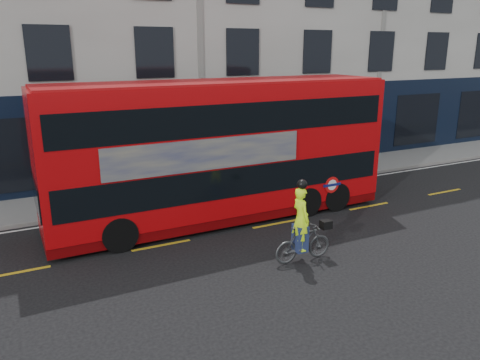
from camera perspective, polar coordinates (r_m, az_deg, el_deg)
ground at (r=14.63m, az=7.51°, el=-7.20°), size 120.00×120.00×0.00m
pavement at (r=19.99m, az=-2.89°, el=-0.54°), size 60.00×3.00×0.12m
kerb at (r=18.69m, az=-1.04°, el=-1.69°), size 60.00×0.12×0.13m
building_terrace at (r=25.29m, az=-9.41°, el=19.73°), size 50.00×10.07×15.00m
road_edge_line at (r=18.45m, az=-0.63°, el=-2.12°), size 58.00×0.10×0.01m
lane_dashes at (r=15.80m, az=4.48°, el=-5.32°), size 58.00×0.12×0.01m
bus at (r=15.65m, az=-2.21°, el=3.68°), size 11.63×2.77×4.68m
cyclist at (r=12.94m, az=7.62°, el=-6.55°), size 1.75×0.66×2.36m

